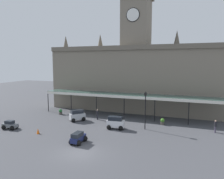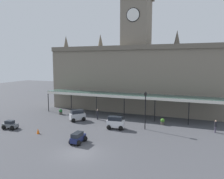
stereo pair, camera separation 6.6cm
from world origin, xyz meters
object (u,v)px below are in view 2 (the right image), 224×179
at_px(pedestrian_beside_cars, 97,114).
at_px(pedestrian_crossing_forecourt, 215,126).
at_px(car_grey_sedan, 10,125).
at_px(car_navy_estate, 78,138).
at_px(victorian_lamppost, 145,106).
at_px(car_white_van, 116,123).
at_px(planter_forecourt_centre, 163,122).
at_px(traffic_cone, 38,131).
at_px(planter_near_kerb, 61,112).
at_px(car_silver_van, 77,116).

distance_m(pedestrian_beside_cars, pedestrian_crossing_forecourt, 17.29).
xyz_separation_m(car_grey_sedan, car_navy_estate, (11.51, -1.33, 0.06)).
xyz_separation_m(pedestrian_crossing_forecourt, victorian_lamppost, (-8.95, -1.92, 2.34)).
distance_m(car_grey_sedan, car_navy_estate, 11.59).
bearing_deg(victorian_lamppost, car_white_van, -160.80).
relative_size(car_white_van, planter_forecourt_centre, 2.59).
xyz_separation_m(car_white_van, traffic_cone, (-8.68, -5.51, -0.46)).
distance_m(car_grey_sedan, planter_forecourt_centre, 21.74).
bearing_deg(pedestrian_crossing_forecourt, car_navy_estate, -146.76).
bearing_deg(pedestrian_beside_cars, car_navy_estate, -77.34).
relative_size(car_navy_estate, planter_forecourt_centre, 2.35).
distance_m(victorian_lamppost, traffic_cone, 14.57).
relative_size(car_grey_sedan, planter_forecourt_centre, 2.23).
height_order(car_white_van, planter_near_kerb, car_white_van).
xyz_separation_m(car_silver_van, planter_near_kerb, (-4.96, 2.71, -0.32)).
bearing_deg(car_navy_estate, planter_near_kerb, 131.67).
relative_size(car_silver_van, planter_forecourt_centre, 2.66).
relative_size(car_silver_van, pedestrian_crossing_forecourt, 1.53).
height_order(traffic_cone, planter_forecourt_centre, planter_forecourt_centre).
height_order(car_grey_sedan, traffic_cone, car_grey_sedan).
bearing_deg(car_silver_van, traffic_cone, -102.53).
relative_size(car_white_van, pedestrian_crossing_forecourt, 1.49).
bearing_deg(pedestrian_crossing_forecourt, pedestrian_beside_cars, 178.50).
bearing_deg(car_silver_van, planter_near_kerb, 151.31).
bearing_deg(traffic_cone, pedestrian_beside_cars, 65.52).
xyz_separation_m(pedestrian_beside_cars, planter_forecourt_centre, (10.27, 0.73, -0.42)).
relative_size(car_silver_van, car_navy_estate, 1.13).
height_order(car_silver_van, car_grey_sedan, car_silver_van).
distance_m(car_silver_van, victorian_lamppost, 11.18).
bearing_deg(victorian_lamppost, car_silver_van, 177.66).
bearing_deg(car_white_van, car_grey_sedan, -159.10).
bearing_deg(victorian_lamppost, car_navy_estate, -127.33).
bearing_deg(pedestrian_beside_cars, pedestrian_crossing_forecourt, -1.50).
height_order(car_white_van, car_navy_estate, car_white_van).
xyz_separation_m(traffic_cone, planter_near_kerb, (-3.33, 10.01, 0.14)).
bearing_deg(car_grey_sedan, planter_near_kerb, 80.25).
bearing_deg(car_white_van, car_silver_van, 165.79).
bearing_deg(car_white_van, pedestrian_beside_cars, 140.37).
height_order(car_grey_sedan, car_white_van, car_white_van).
distance_m(car_silver_van, pedestrian_beside_cars, 3.22).
bearing_deg(pedestrian_crossing_forecourt, car_grey_sedan, -162.24).
relative_size(pedestrian_crossing_forecourt, traffic_cone, 2.40).
xyz_separation_m(pedestrian_beside_cars, victorian_lamppost, (8.33, -2.37, 2.34)).
bearing_deg(car_navy_estate, pedestrian_crossing_forecourt, 33.24).
height_order(victorian_lamppost, traffic_cone, victorian_lamppost).
bearing_deg(planter_forecourt_centre, victorian_lamppost, -122.16).
bearing_deg(planter_forecourt_centre, car_navy_estate, -125.94).
bearing_deg(car_white_van, traffic_cone, -147.58).
xyz_separation_m(car_grey_sedan, car_white_van, (13.68, 5.22, 0.30)).
xyz_separation_m(car_white_van, planter_forecourt_centre, (5.79, 4.44, -0.32)).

